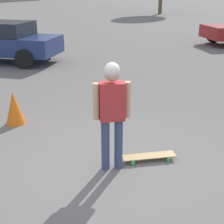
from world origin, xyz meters
name	(u,v)px	position (x,y,z in m)	size (l,w,h in m)	color
ground_plane	(112,168)	(0.00, 0.00, 0.00)	(220.00, 220.00, 0.00)	slate
person	(112,107)	(0.00, 0.00, 1.03)	(0.49, 0.36, 1.69)	#38476B
skateboard	(149,156)	(-0.62, 0.21, 0.07)	(0.86, 0.61, 0.09)	tan
car_parked_near	(4,41)	(-1.77, -8.42, 0.77)	(3.88, 4.38, 1.48)	navy
traffic_cone	(14,108)	(0.42, -2.62, 0.34)	(0.39, 0.39, 0.68)	orange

